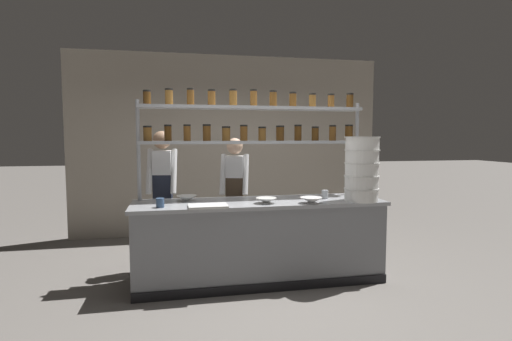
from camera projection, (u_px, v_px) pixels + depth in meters
The scene contains 13 objects.
ground_plane at pixel (259, 280), 4.57m from camera, with size 40.00×40.00×0.00m, color slate.
back_wall at pixel (230, 145), 6.80m from camera, with size 5.22×0.12×3.00m, color #9E9384.
prep_counter at pixel (259, 241), 4.53m from camera, with size 2.82×0.76×0.92m.
spice_shelf_unit at pixel (254, 128), 4.75m from camera, with size 2.70×0.28×2.20m.
chef_left at pixel (163, 190), 4.88m from camera, with size 0.39×0.32×1.71m.
chef_center at pixel (235, 192), 5.12m from camera, with size 0.41×0.34×1.63m.
container_stack at pixel (362, 169), 4.47m from camera, with size 0.39×0.39×0.72m.
cutting_board at pixel (208, 206), 4.09m from camera, with size 0.40×0.26×0.02m.
prep_bowl_near_left at pixel (187, 198), 4.48m from camera, with size 0.23×0.23×0.06m.
prep_bowl_center_front at pixel (266, 201), 4.33m from camera, with size 0.23×0.23×0.06m.
prep_bowl_center_back at pixel (311, 200), 4.33m from camera, with size 0.24×0.24×0.07m.
serving_cup_front at pixel (160, 203), 4.07m from camera, with size 0.08×0.08×0.10m.
serving_cup_by_board at pixel (325, 194), 4.66m from camera, with size 0.08×0.08×0.10m.
Camera 1 is at (-0.94, -4.35, 1.64)m, focal length 28.00 mm.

